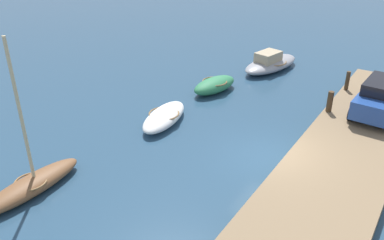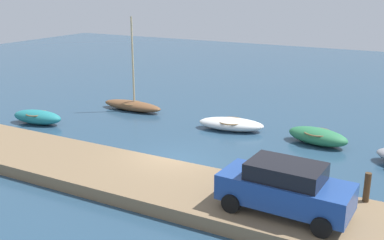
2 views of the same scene
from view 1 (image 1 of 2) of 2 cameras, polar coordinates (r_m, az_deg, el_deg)
The scene contains 9 objects.
ground_plane at distance 17.37m, azimuth 10.90°, elevation -5.38°, with size 84.00×84.00×0.00m, color navy.
dock_platform at distance 16.64m, azimuth 19.49°, elevation -7.16°, with size 24.10×3.93×0.50m, color #846B4C.
rowboat_white at distance 19.79m, azimuth -3.96°, elevation 0.48°, with size 3.81×2.11×0.67m.
rowboat_brown at distance 16.07m, azimuth -21.78°, elevation -8.35°, with size 4.25×1.20×5.85m.
motorboat_grey at distance 27.21m, azimuth 11.04°, elevation 7.91°, with size 5.14×2.92×1.29m.
dinghy_green at distance 23.33m, azimuth 3.21°, elevation 4.98°, with size 3.29×1.95×0.82m.
mooring_post_west at distance 20.82m, azimuth 18.90°, elevation 2.48°, with size 0.28×0.28×1.05m, color #47331E.
mooring_post_mid_west at distance 23.84m, azimuth 21.11°, elevation 5.21°, with size 0.22×0.22×1.06m, color #47331E.
parked_car at distance 21.33m, azimuth 25.23°, elevation 2.96°, with size 4.34×2.17×1.73m.
Camera 1 is at (-13.82, -5.13, 9.19)m, focal length 37.74 mm.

